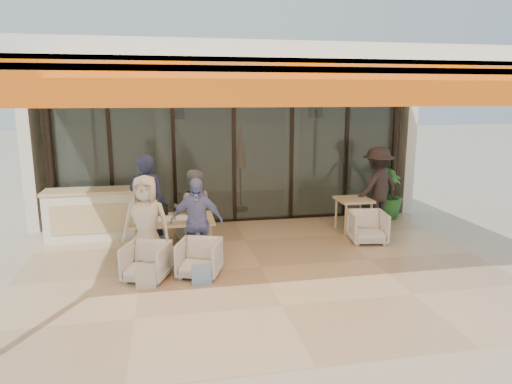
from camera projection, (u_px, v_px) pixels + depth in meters
ground at (260, 268)px, 7.82m from camera, size 70.00×70.00×0.00m
terrace_floor at (260, 268)px, 7.81m from camera, size 8.00×6.00×0.01m
terrace_structure at (264, 72)px, 6.89m from camera, size 8.00×6.00×3.40m
glass_storefront at (234, 154)px, 10.37m from camera, size 8.08×0.10×3.20m
interior_block at (222, 121)px, 12.46m from camera, size 9.05×3.62×3.52m
host_counter at (92, 214)px, 9.34m from camera, size 1.85×0.65×1.04m
dining_table at (171, 222)px, 8.19m from camera, size 1.50×0.90×0.93m
chair_far_left at (150, 229)px, 9.09m from camera, size 0.64×0.61×0.61m
chair_far_right at (193, 227)px, 9.25m from camera, size 0.72×0.69×0.60m
chair_near_left at (146, 260)px, 7.26m from camera, size 0.83×0.81×0.67m
chair_near_right at (199, 256)px, 7.42m from camera, size 0.82×0.79×0.67m
diner_navy at (148, 203)px, 8.48m from camera, size 0.78×0.62×1.87m
diner_grey at (193, 210)px, 8.67m from camera, size 0.82×0.67×1.55m
diner_cream at (146, 223)px, 7.64m from camera, size 0.88×0.67×1.62m
diner_periwinkle at (197, 222)px, 7.81m from camera, size 0.96×0.52×1.55m
tote_bag_cream at (146, 279)px, 6.91m from camera, size 0.30×0.10×0.34m
tote_bag_blue at (201, 275)px, 7.07m from camera, size 0.30×0.10×0.34m
side_table at (354, 203)px, 9.78m from camera, size 0.70×0.70×0.74m
side_chair at (368, 226)px, 9.12m from camera, size 0.78×0.75×0.71m
standing_woman at (377, 187)px, 10.16m from camera, size 1.34×1.07×1.81m
potted_palm at (388, 193)px, 10.86m from camera, size 1.00×1.00×1.27m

